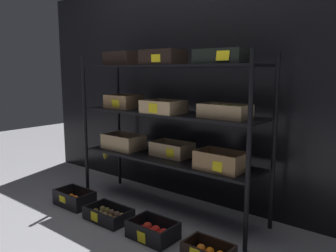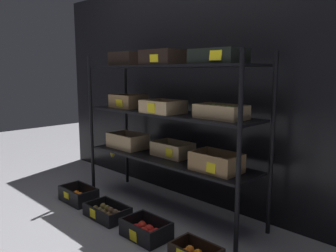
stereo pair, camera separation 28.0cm
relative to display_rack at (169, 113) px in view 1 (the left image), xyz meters
name	(u,v)px [view 1 (the left image)]	position (x,y,z in m)	size (l,w,h in m)	color
ground_plane	(168,209)	(-0.01, 0.01, -0.85)	(10.00, 10.00, 0.00)	gray
storefront_wall	(196,90)	(-0.01, 0.42, 0.17)	(4.06, 0.12, 2.04)	black
display_rack	(169,113)	(0.00, 0.00, 0.00)	(1.77, 0.46, 1.36)	black
crate_ground_tangerine	(75,200)	(-0.72, -0.45, -0.80)	(0.36, 0.23, 0.14)	black
crate_ground_kiwi	(108,215)	(-0.25, -0.46, -0.81)	(0.38, 0.24, 0.11)	black
crate_ground_apple_red	(153,232)	(0.22, -0.46, -0.80)	(0.34, 0.24, 0.13)	black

